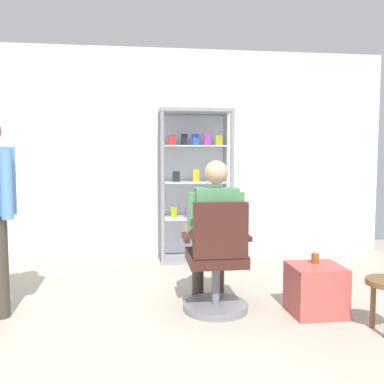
# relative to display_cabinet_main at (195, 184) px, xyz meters

# --- Properties ---
(ground_plane) EXTENTS (7.20, 7.20, 0.00)m
(ground_plane) POSITION_rel_display_cabinet_main_xyz_m (-0.40, -2.76, -0.97)
(ground_plane) COLOR #B2A899
(back_wall) EXTENTS (6.00, 0.10, 2.70)m
(back_wall) POSITION_rel_display_cabinet_main_xyz_m (-0.40, 0.24, 0.38)
(back_wall) COLOR silver
(back_wall) RESTS_ON ground
(display_cabinet_main) EXTENTS (0.90, 0.45, 1.90)m
(display_cabinet_main) POSITION_rel_display_cabinet_main_xyz_m (0.00, 0.00, 0.00)
(display_cabinet_main) COLOR gray
(display_cabinet_main) RESTS_ON ground
(office_chair) EXTENTS (0.56, 0.56, 0.96)m
(office_chair) POSITION_rel_display_cabinet_main_xyz_m (-0.07, -1.87, -0.57)
(office_chair) COLOR slate
(office_chair) RESTS_ON ground
(seated_shopkeeper) EXTENTS (0.49, 0.57, 1.29)m
(seated_shopkeeper) POSITION_rel_display_cabinet_main_xyz_m (-0.07, -1.71, -0.25)
(seated_shopkeeper) COLOR #3F382D
(seated_shopkeeper) RESTS_ON ground
(storage_crate) EXTENTS (0.43, 0.40, 0.41)m
(storage_crate) POSITION_rel_display_cabinet_main_xyz_m (0.75, -2.01, -0.76)
(storage_crate) COLOR #B24C47
(storage_crate) RESTS_ON ground
(tea_glass) EXTENTS (0.07, 0.07, 0.09)m
(tea_glass) POSITION_rel_display_cabinet_main_xyz_m (0.77, -1.93, -0.51)
(tea_glass) COLOR brown
(tea_glass) RESTS_ON storage_crate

